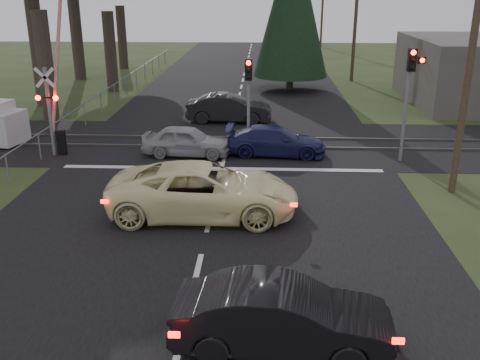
# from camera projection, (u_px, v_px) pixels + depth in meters

# --- Properties ---
(ground) EXTENTS (120.00, 120.00, 0.00)m
(ground) POSITION_uv_depth(u_px,v_px,m) (198.00, 269.00, 14.04)
(ground) COLOR #2C3618
(ground) RESTS_ON ground
(road) EXTENTS (14.00, 100.00, 0.01)m
(road) POSITION_uv_depth(u_px,v_px,m) (225.00, 155.00, 23.43)
(road) COLOR black
(road) RESTS_ON ground
(rail_corridor) EXTENTS (120.00, 8.00, 0.01)m
(rail_corridor) POSITION_uv_depth(u_px,v_px,m) (228.00, 143.00, 25.31)
(rail_corridor) COLOR black
(rail_corridor) RESTS_ON ground
(stop_line) EXTENTS (13.00, 0.35, 0.00)m
(stop_line) POSITION_uv_depth(u_px,v_px,m) (222.00, 168.00, 21.74)
(stop_line) COLOR silver
(stop_line) RESTS_ON ground
(rail_near) EXTENTS (120.00, 0.12, 0.10)m
(rail_near) POSITION_uv_depth(u_px,v_px,m) (227.00, 147.00, 24.54)
(rail_near) COLOR #59544C
(rail_near) RESTS_ON ground
(rail_far) EXTENTS (120.00, 0.12, 0.10)m
(rail_far) POSITION_uv_depth(u_px,v_px,m) (229.00, 137.00, 26.04)
(rail_far) COLOR #59544C
(rail_far) RESTS_ON ground
(crossing_signal) EXTENTS (1.62, 0.38, 6.96)m
(crossing_signal) POSITION_uv_depth(u_px,v_px,m) (55.00, 109.00, 22.83)
(crossing_signal) COLOR slate
(crossing_signal) RESTS_ON ground
(traffic_signal_right) EXTENTS (0.68, 0.48, 4.70)m
(traffic_signal_right) POSITION_uv_depth(u_px,v_px,m) (410.00, 83.00, 21.49)
(traffic_signal_right) COLOR slate
(traffic_signal_right) RESTS_ON ground
(traffic_signal_center) EXTENTS (0.32, 0.48, 4.10)m
(traffic_signal_center) POSITION_uv_depth(u_px,v_px,m) (249.00, 89.00, 23.06)
(traffic_signal_center) COLOR slate
(traffic_signal_center) RESTS_ON ground
(utility_pole_near) EXTENTS (1.80, 0.26, 9.00)m
(utility_pole_near) POSITION_uv_depth(u_px,v_px,m) (471.00, 59.00, 17.70)
(utility_pole_near) COLOR #4C3D2D
(utility_pole_near) RESTS_ON ground
(utility_pole_mid) EXTENTS (1.80, 0.26, 9.00)m
(utility_pole_mid) POSITION_uv_depth(u_px,v_px,m) (356.00, 18.00, 40.23)
(utility_pole_mid) COLOR #4C3D2D
(utility_pole_mid) RESTS_ON ground
(utility_pole_far) EXTENTS (1.80, 0.26, 9.00)m
(utility_pole_far) POSITION_uv_depth(u_px,v_px,m) (322.00, 6.00, 63.70)
(utility_pole_far) COLOR #4C3D2D
(utility_pole_far) RESTS_ON ground
(conifer_tree) EXTENTS (5.20, 5.20, 11.00)m
(conifer_tree) POSITION_uv_depth(u_px,v_px,m) (292.00, 2.00, 36.25)
(conifer_tree) COLOR #473D33
(conifer_tree) RESTS_ON ground
(fence_left) EXTENTS (0.10, 36.00, 1.20)m
(fence_left) POSITION_uv_depth(u_px,v_px,m) (121.00, 98.00, 35.49)
(fence_left) COLOR slate
(fence_left) RESTS_ON ground
(cream_coupe) EXTENTS (6.08, 2.86, 1.68)m
(cream_coupe) POSITION_uv_depth(u_px,v_px,m) (204.00, 191.00, 17.08)
(cream_coupe) COLOR #FDF5B5
(cream_coupe) RESTS_ON ground
(dark_hatchback) EXTENTS (4.56, 1.85, 1.47)m
(dark_hatchback) POSITION_uv_depth(u_px,v_px,m) (283.00, 318.00, 10.72)
(dark_hatchback) COLOR black
(dark_hatchback) RESTS_ON ground
(silver_car) EXTENTS (3.95, 1.82, 1.31)m
(silver_car) POSITION_uv_depth(u_px,v_px,m) (187.00, 141.00, 23.23)
(silver_car) COLOR #979A9E
(silver_car) RESTS_ON ground
(blue_sedan) EXTENTS (4.47, 2.07, 1.26)m
(blue_sedan) POSITION_uv_depth(u_px,v_px,m) (276.00, 141.00, 23.32)
(blue_sedan) COLOR #181A48
(blue_sedan) RESTS_ON ground
(dark_car_far) EXTENTS (4.63, 1.73, 1.51)m
(dark_car_far) POSITION_uv_depth(u_px,v_px,m) (229.00, 108.00, 28.97)
(dark_car_far) COLOR black
(dark_car_far) RESTS_ON ground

